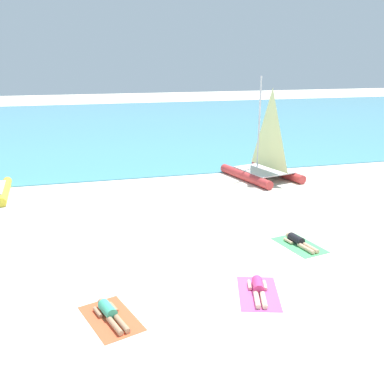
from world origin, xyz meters
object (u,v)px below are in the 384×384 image
at_px(towel_right, 299,245).
at_px(towel_middle, 258,293).
at_px(sunbather_middle, 258,288).
at_px(sunbather_right, 298,241).
at_px(towel_left, 111,318).
at_px(sunbather_left, 110,313).
at_px(sailboat_red, 263,164).

bearing_deg(towel_right, towel_middle, -135.26).
relative_size(sunbather_middle, sunbather_right, 0.99).
relative_size(towel_left, towel_middle, 1.00).
xyz_separation_m(sunbather_left, towel_right, (6.85, 2.80, -0.13)).
height_order(sailboat_red, towel_right, sailboat_red).
relative_size(sailboat_red, towel_right, 2.85).
height_order(sunbather_left, towel_right, sunbather_left).
xyz_separation_m(sailboat_red, sunbather_right, (-2.38, -8.51, -0.67)).
xyz_separation_m(towel_right, sunbather_right, (-0.01, 0.07, 0.13)).
distance_m(sunbather_middle, towel_right, 3.76).
bearing_deg(sailboat_red, towel_right, -119.53).
bearing_deg(towel_middle, sunbather_left, -178.40).
bearing_deg(sailboat_red, sunbather_middle, -128.42).
relative_size(sailboat_red, towel_middle, 2.85).
bearing_deg(sunbather_middle, sunbather_right, 62.36).
height_order(sunbather_left, towel_middle, sunbather_left).
relative_size(sailboat_red, sunbather_right, 3.46).
distance_m(towel_left, towel_right, 7.40).
bearing_deg(sunbather_right, towel_left, -168.00).
height_order(sailboat_red, towel_left, sailboat_red).
relative_size(sunbather_left, sunbather_middle, 1.00).
distance_m(sailboat_red, sunbather_right, 8.86).
xyz_separation_m(towel_middle, sunbather_right, (2.70, 2.75, 0.13)).
bearing_deg(sunbather_left, sailboat_red, 33.36).
distance_m(sunbather_left, towel_right, 7.40).
xyz_separation_m(sunbather_middle, sunbather_right, (2.68, 2.69, 0.00)).
height_order(sailboat_red, towel_middle, sailboat_red).
relative_size(sunbather_left, towel_middle, 0.81).
bearing_deg(sailboat_red, towel_middle, -128.39).
xyz_separation_m(towel_middle, sunbather_middle, (0.02, 0.06, 0.13)).
height_order(towel_left, towel_right, same).
xyz_separation_m(sunbather_left, towel_middle, (4.13, 0.12, -0.13)).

